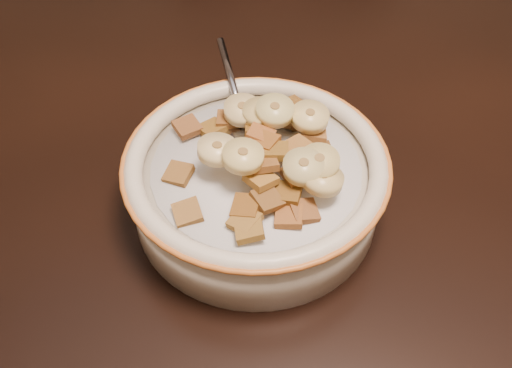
{
  "coord_description": "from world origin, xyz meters",
  "views": [
    {
      "loc": [
        -0.12,
        -0.26,
        1.13
      ],
      "look_at": [
        -0.13,
        0.05,
        0.78
      ],
      "focal_mm": 40.0,
      "sensor_mm": 36.0,
      "label": 1
    }
  ],
  "objects_px": {
    "chair": "(281,110)",
    "cereal_bowl": "(256,188)",
    "spoon": "(247,137)",
    "table": "(410,277)"
  },
  "relations": [
    {
      "from": "chair",
      "to": "cereal_bowl",
      "type": "xyz_separation_m",
      "value": [
        -0.03,
        -0.49,
        0.32
      ]
    },
    {
      "from": "cereal_bowl",
      "to": "spoon",
      "type": "height_order",
      "value": "spoon"
    },
    {
      "from": "chair",
      "to": "cereal_bowl",
      "type": "distance_m",
      "value": 0.59
    },
    {
      "from": "table",
      "to": "cereal_bowl",
      "type": "distance_m",
      "value": 0.15
    },
    {
      "from": "chair",
      "to": "spoon",
      "type": "distance_m",
      "value": 0.58
    },
    {
      "from": "table",
      "to": "chair",
      "type": "distance_m",
      "value": 0.62
    },
    {
      "from": "chair",
      "to": "spoon",
      "type": "bearing_deg",
      "value": -100.84
    },
    {
      "from": "cereal_bowl",
      "to": "spoon",
      "type": "bearing_deg",
      "value": 104.67
    },
    {
      "from": "cereal_bowl",
      "to": "spoon",
      "type": "distance_m",
      "value": 0.04
    },
    {
      "from": "spoon",
      "to": "table",
      "type": "bearing_deg",
      "value": 132.99
    }
  ]
}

